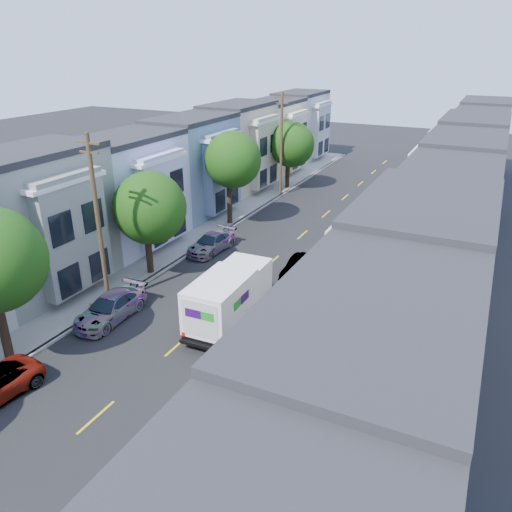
{
  "coord_description": "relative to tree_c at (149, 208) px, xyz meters",
  "views": [
    {
      "loc": [
        13.26,
        -17.93,
        14.44
      ],
      "look_at": [
        0.74,
        7.79,
        2.2
      ],
      "focal_mm": 35.0,
      "sensor_mm": 36.0,
      "label": 1
    }
  ],
  "objects": [
    {
      "name": "ground",
      "position": [
        6.3,
        -6.53,
        -4.71
      ],
      "size": [
        160.0,
        160.0,
        0.0
      ],
      "primitive_type": "plane",
      "color": "black",
      "rests_on": "ground"
    },
    {
      "name": "tree_far_r",
      "position": [
        13.2,
        24.5,
        -0.93
      ],
      "size": [
        2.92,
        2.92,
        5.29
      ],
      "color": "black",
      "rests_on": "ground"
    },
    {
      "name": "fedex_truck",
      "position": [
        7.64,
        -3.36,
        -2.99
      ],
      "size": [
        2.47,
        6.41,
        3.08
      ],
      "rotation": [
        0.0,
        0.0,
        0.03
      ],
      "color": "white",
      "rests_on": "ground"
    },
    {
      "name": "parked_right_b",
      "position": [
        11.2,
        -8.39,
        -4.06
      ],
      "size": [
        1.87,
        4.1,
        1.29
      ],
      "primitive_type": "imported",
      "rotation": [
        0.0,
        0.0,
        -0.09
      ],
      "color": "white",
      "rests_on": "ground"
    },
    {
      "name": "townhouse_row_right",
      "position": [
        17.45,
        8.47,
        -4.71
      ],
      "size": [
        5.0,
        70.0,
        8.5
      ],
      "primitive_type": "cube",
      "color": "#FDEFC1",
      "rests_on": "ground"
    },
    {
      "name": "parked_left_d",
      "position": [
        1.4,
        5.24,
        -4.03
      ],
      "size": [
        2.19,
        4.62,
        1.35
      ],
      "primitive_type": "imported",
      "rotation": [
        0.0,
        0.0,
        -0.07
      ],
      "color": "#430C0B",
      "rests_on": "ground"
    },
    {
      "name": "tree_e",
      "position": [
        -0.0,
        24.01,
        0.01
      ],
      "size": [
        4.7,
        4.7,
        7.09
      ],
      "color": "black",
      "rests_on": "ground"
    },
    {
      "name": "sidewalk_right",
      "position": [
        13.65,
        8.47,
        -4.64
      ],
      "size": [
        2.6,
        70.0,
        0.15
      ],
      "primitive_type": "cube",
      "color": "gray",
      "rests_on": "ground"
    },
    {
      "name": "utility_pole_near",
      "position": [
        0.0,
        -4.53,
        0.44
      ],
      "size": [
        1.6,
        0.26,
        10.0
      ],
      "color": "#42301E",
      "rests_on": "ground"
    },
    {
      "name": "sidewalk_left",
      "position": [
        -1.05,
        8.47,
        -4.64
      ],
      "size": [
        2.6,
        70.0,
        0.15
      ],
      "primitive_type": "cube",
      "color": "gray",
      "rests_on": "ground"
    },
    {
      "name": "tree_d",
      "position": [
        -0.0,
        11.2,
        0.91
      ],
      "size": [
        4.68,
        4.68,
        7.98
      ],
      "color": "black",
      "rests_on": "ground"
    },
    {
      "name": "lead_sedan",
      "position": [
        8.93,
        4.08,
        -4.07
      ],
      "size": [
        1.49,
        3.91,
        1.29
      ],
      "primitive_type": "imported",
      "rotation": [
        0.0,
        0.0,
        -0.03
      ],
      "color": "black",
      "rests_on": "ground"
    },
    {
      "name": "curb_right",
      "position": [
        12.35,
        8.47,
        -4.64
      ],
      "size": [
        0.3,
        70.0,
        0.15
      ],
      "primitive_type": "cube",
      "color": "gray",
      "rests_on": "ground"
    },
    {
      "name": "centerline",
      "position": [
        6.3,
        8.47,
        -4.71
      ],
      "size": [
        0.12,
        70.0,
        0.01
      ],
      "primitive_type": "cube",
      "color": "gold",
      "rests_on": "ground"
    },
    {
      "name": "utility_pole_far",
      "position": [
        0.0,
        21.47,
        0.44
      ],
      "size": [
        1.6,
        0.26,
        10.0
      ],
      "color": "#42301E",
      "rests_on": "ground"
    },
    {
      "name": "curb_left",
      "position": [
        0.25,
        8.47,
        -4.64
      ],
      "size": [
        0.3,
        70.0,
        0.15
      ],
      "primitive_type": "cube",
      "color": "gray",
      "rests_on": "ground"
    },
    {
      "name": "parked_left_c",
      "position": [
        1.4,
        -5.87,
        -4.0
      ],
      "size": [
        2.1,
        4.78,
        1.42
      ],
      "primitive_type": "imported",
      "rotation": [
        0.0,
        0.0,
        0.02
      ],
      "color": "#9FA3B7",
      "rests_on": "ground"
    },
    {
      "name": "townhouse_row_left",
      "position": [
        -4.85,
        8.47,
        -4.71
      ],
      "size": [
        5.0,
        70.0,
        8.5
      ],
      "primitive_type": "cube",
      "color": "#FDEFC1",
      "rests_on": "ground"
    },
    {
      "name": "road_slab",
      "position": [
        6.3,
        8.47,
        -4.7
      ],
      "size": [
        12.0,
        70.0,
        0.02
      ],
      "primitive_type": "cube",
      "color": "black",
      "rests_on": "ground"
    },
    {
      "name": "tree_c",
      "position": [
        0.0,
        0.0,
        0.0
      ],
      "size": [
        4.7,
        4.7,
        7.08
      ],
      "color": "black",
      "rests_on": "ground"
    },
    {
      "name": "parked_right_c",
      "position": [
        11.2,
        11.16,
        -4.0
      ],
      "size": [
        2.13,
        4.81,
        1.43
      ],
      "primitive_type": "imported",
      "rotation": [
        0.0,
        0.0,
        0.03
      ],
      "color": "black",
      "rests_on": "ground"
    },
    {
      "name": "parked_right_a",
      "position": [
        11.2,
        -14.97,
        -3.94
      ],
      "size": [
        3.07,
        5.76,
        1.54
      ],
      "primitive_type": "imported",
      "rotation": [
        0.0,
        0.0,
        -0.09
      ],
      "color": "#4E525D",
      "rests_on": "ground"
    },
    {
      "name": "parked_right_d",
      "position": [
        11.2,
        21.46,
        -4.08
      ],
      "size": [
        2.52,
        4.74,
        1.27
      ],
      "primitive_type": "imported",
      "rotation": [
        0.0,
        0.0,
        0.09
      ],
      "color": "#080836",
      "rests_on": "ground"
    }
  ]
}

